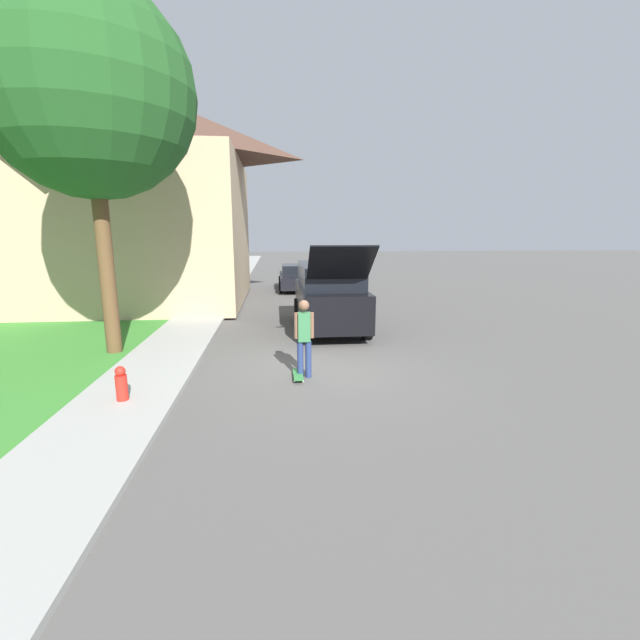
{
  "coord_description": "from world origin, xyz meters",
  "views": [
    {
      "loc": [
        -0.87,
        -9.49,
        3.0
      ],
      "look_at": [
        0.18,
        0.71,
        0.9
      ],
      "focal_mm": 24.0,
      "sensor_mm": 36.0,
      "label": 1
    }
  ],
  "objects_px": {
    "suv_parked": "(329,295)",
    "fire_hydrant": "(121,384)",
    "skateboarder": "(304,335)",
    "skateboard": "(298,375)",
    "lawn_tree_near": "(89,92)",
    "car_down_street": "(297,277)"
  },
  "relations": [
    {
      "from": "suv_parked",
      "to": "fire_hydrant",
      "type": "bearing_deg",
      "value": -127.49
    },
    {
      "from": "suv_parked",
      "to": "skateboarder",
      "type": "distance_m",
      "value": 4.67
    },
    {
      "from": "suv_parked",
      "to": "skateboarder",
      "type": "relative_size",
      "value": 3.23
    },
    {
      "from": "skateboard",
      "to": "suv_parked",
      "type": "bearing_deg",
      "value": 75.15
    },
    {
      "from": "lawn_tree_near",
      "to": "car_down_street",
      "type": "xyz_separation_m",
      "value": [
        5.16,
        11.91,
        -5.39
      ]
    },
    {
      "from": "skateboard",
      "to": "fire_hydrant",
      "type": "distance_m",
      "value": 3.36
    },
    {
      "from": "suv_parked",
      "to": "car_down_street",
      "type": "relative_size",
      "value": 1.26
    },
    {
      "from": "skateboard",
      "to": "fire_hydrant",
      "type": "height_order",
      "value": "fire_hydrant"
    },
    {
      "from": "suv_parked",
      "to": "skateboard",
      "type": "bearing_deg",
      "value": -104.85
    },
    {
      "from": "lawn_tree_near",
      "to": "skateboard",
      "type": "bearing_deg",
      "value": -26.76
    },
    {
      "from": "lawn_tree_near",
      "to": "car_down_street",
      "type": "distance_m",
      "value": 14.05
    },
    {
      "from": "car_down_street",
      "to": "skateboarder",
      "type": "bearing_deg",
      "value": -92.23
    },
    {
      "from": "skateboarder",
      "to": "skateboard",
      "type": "xyz_separation_m",
      "value": [
        -0.14,
        -0.06,
        -0.83
      ]
    },
    {
      "from": "suv_parked",
      "to": "skateboard",
      "type": "relative_size",
      "value": 6.89
    },
    {
      "from": "fire_hydrant",
      "to": "skateboarder",
      "type": "bearing_deg",
      "value": 19.48
    },
    {
      "from": "car_down_street",
      "to": "fire_hydrant",
      "type": "bearing_deg",
      "value": -104.14
    },
    {
      "from": "fire_hydrant",
      "to": "skateboard",
      "type": "bearing_deg",
      "value": 19.22
    },
    {
      "from": "lawn_tree_near",
      "to": "skateboarder",
      "type": "relative_size",
      "value": 5.06
    },
    {
      "from": "lawn_tree_near",
      "to": "fire_hydrant",
      "type": "height_order",
      "value": "lawn_tree_near"
    },
    {
      "from": "suv_parked",
      "to": "car_down_street",
      "type": "xyz_separation_m",
      "value": [
        -0.53,
        9.56,
        -0.43
      ]
    },
    {
      "from": "suv_parked",
      "to": "car_down_street",
      "type": "height_order",
      "value": "suv_parked"
    },
    {
      "from": "suv_parked",
      "to": "fire_hydrant",
      "type": "distance_m",
      "value": 7.23
    }
  ]
}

